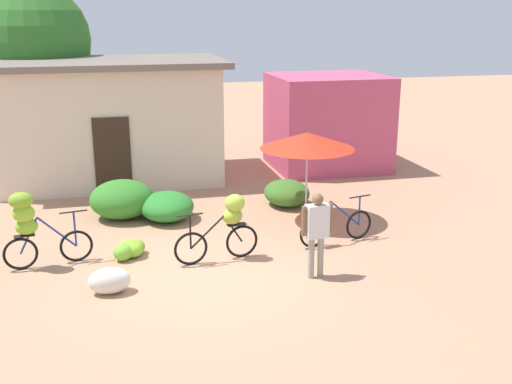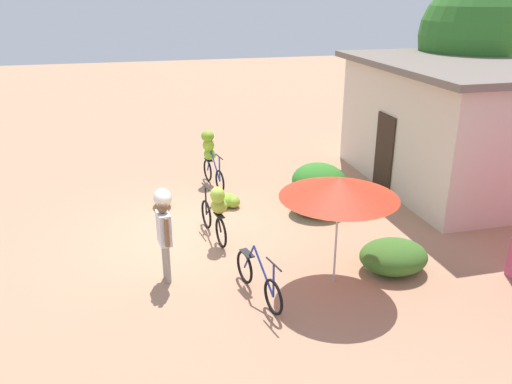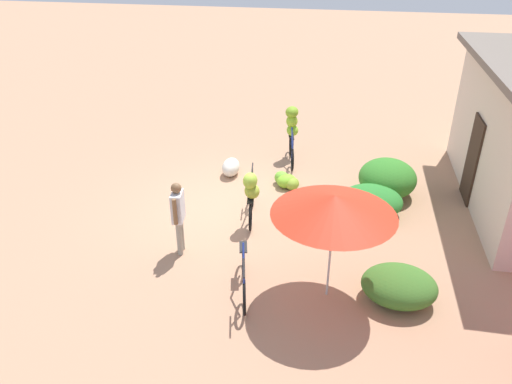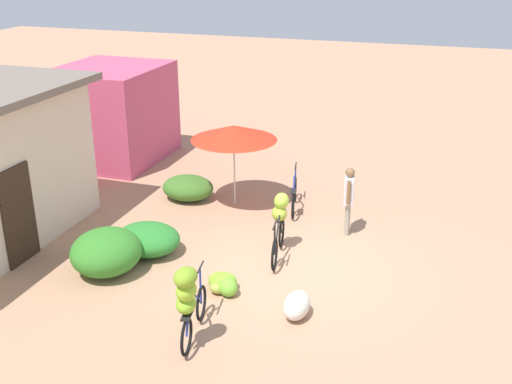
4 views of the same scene
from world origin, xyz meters
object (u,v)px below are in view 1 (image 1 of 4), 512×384
Objects in this scene: bicycle_center_loaded at (337,227)px; banana_pile_on_ground at (129,249)px; market_umbrella at (307,141)px; person_vendor at (317,227)px; shop_pink at (327,122)px; bicycle_near_pile at (227,222)px; tree_behind_building at (32,41)px; bicycle_leftmost at (30,222)px; produce_sack at (109,281)px; building_low at (110,120)px.

bicycle_center_loaded is 2.25× the size of banana_pile_on_ground.
person_vendor is (-0.78, -2.94, -0.89)m from market_umbrella.
shop_pink is 2.08× the size of person_vendor.
person_vendor reaches higher than bicycle_near_pile.
tree_behind_building is at bearing 105.40° from banana_pile_on_ground.
produce_sack is at bearing -46.86° from bicycle_leftmost.
building_low is 3.95× the size of bicycle_leftmost.
building_low is 6.26m from market_umbrella.
building_low is 7.64m from bicycle_center_loaded.
bicycle_center_loaded is (2.30, 0.31, -0.40)m from bicycle_near_pile.
bicycle_leftmost is (0.49, -8.08, -2.80)m from tree_behind_building.
bicycle_near_pile is 2.44m from produce_sack.
market_umbrella is at bearing -47.80° from tree_behind_building.
building_low is 3.72× the size of bicycle_center_loaded.
building_low reaches higher than produce_sack.
market_umbrella is at bearing 17.16° from banana_pile_on_ground.
bicycle_leftmost is at bearing -176.51° from banana_pile_on_ground.
market_umbrella reaches higher than produce_sack.
building_low is 4.03× the size of person_vendor.
person_vendor reaches higher than produce_sack.
shop_pink is at bearing 56.04° from bicycle_near_pile.
bicycle_near_pile is 2.35m from bicycle_center_loaded.
shop_pink is 6.44m from bicycle_center_loaded.
bicycle_center_loaded is at bearing -83.41° from market_umbrella.
building_low reaches higher than banana_pile_on_ground.
tree_behind_building is 7.24× the size of banana_pile_on_ground.
bicycle_leftmost is at bearing 178.58° from bicycle_center_loaded.
person_vendor reaches higher than bicycle_center_loaded.
building_low reaches higher than bicycle_near_pile.
shop_pink is (6.25, -0.14, -0.29)m from building_low.
shop_pink is 4.57× the size of produce_sack.
bicycle_near_pile is at bearing 139.05° from person_vendor.
tree_behind_building is at bearing 132.20° from market_umbrella.
building_low reaches higher than market_umbrella.
market_umbrella is (-2.15, -4.58, 0.46)m from shop_pink.
building_low reaches higher than person_vendor.
tree_behind_building is at bearing 165.29° from shop_pink.
tree_behind_building is 9.31m from market_umbrella.
shop_pink is at bearing 43.64° from banana_pile_on_ground.
market_umbrella is at bearing -49.05° from building_low.
banana_pile_on_ground is 3.67m from person_vendor.
bicycle_leftmost is (-5.64, -1.32, -0.94)m from market_umbrella.
bicycle_center_loaded is at bearing 57.13° from person_vendor.
building_low is at bearing 106.91° from bicycle_near_pile.
market_umbrella reaches higher than bicycle_leftmost.
building_low is at bearing 130.95° from market_umbrella.
tree_behind_building reaches higher than produce_sack.
shop_pink is at bearing 48.52° from produce_sack.
bicycle_leftmost is 0.94× the size of bicycle_center_loaded.
building_low is at bearing 91.65° from banana_pile_on_ground.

